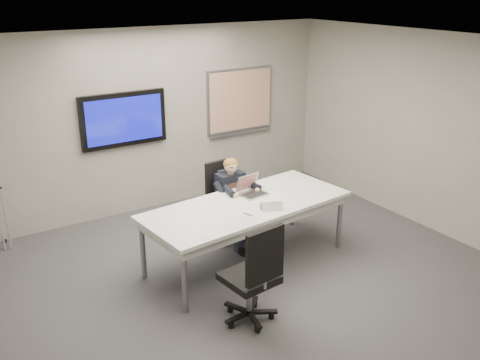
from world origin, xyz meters
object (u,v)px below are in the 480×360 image
seated_person (236,211)px  office_chair_far (227,215)px  office_chair_near (252,292)px  conference_table (247,210)px  laptop (251,189)px

seated_person → office_chair_far: bearing=89.4°
office_chair_far → office_chair_near: (-0.81, -1.85, 0.02)m
seated_person → conference_table: bearing=-109.3°
office_chair_far → office_chair_near: office_chair_near is taller
office_chair_near → laptop: bearing=-129.2°
office_chair_near → laptop: 1.70m
laptop → office_chair_near: bearing=-131.6°
conference_table → office_chair_far: (0.15, 0.73, -0.38)m
conference_table → laptop: 0.36m
conference_table → office_chair_far: 0.84m
office_chair_near → seated_person: seated_person is taller
office_chair_far → seated_person: size_ratio=0.91×
conference_table → seated_person: bearing=66.6°
office_chair_far → laptop: size_ratio=2.91×
office_chair_far → office_chair_near: 2.02m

